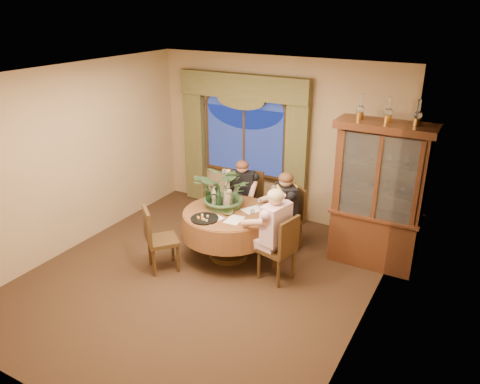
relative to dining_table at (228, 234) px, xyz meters
The scene contains 35 objects.
floor 0.83m from the dining_table, 94.16° to the right, with size 5.00×5.00×0.00m, color black.
wall_back 2.04m from the dining_table, 91.76° to the left, with size 4.50×4.50×0.00m, color #9C7F59.
wall_right 2.53m from the dining_table, 18.64° to the right, with size 5.00×5.00×0.00m, color #9C7F59.
ceiling 2.54m from the dining_table, 94.16° to the right, with size 5.00×5.00×0.00m, color white.
window 2.03m from the dining_table, 111.16° to the left, with size 1.62×0.10×1.32m, color navy, non-canonical shape.
arched_transom 2.49m from the dining_table, 111.16° to the left, with size 1.60×0.06×0.44m, color navy, non-canonical shape.
drapery_left 2.48m from the dining_table, 135.77° to the left, with size 0.38×0.14×2.32m, color #4C4923.
drapery_right 1.86m from the dining_table, 77.08° to the left, with size 0.38×0.14×2.32m, color #4C4923.
swag_valance 2.58m from the dining_table, 112.11° to the left, with size 2.45×0.16×0.42m, color #4C4923, non-canonical shape.
dining_table is the anchor object (origin of this frame).
china_cabinet 2.24m from the dining_table, 23.87° to the left, with size 1.32×0.52×2.13m, color #3D1F13.
oil_lamp_left 2.63m from the dining_table, 28.65° to the left, with size 0.11×0.11×0.34m, color #A5722D, non-canonical shape.
oil_lamp_center 2.87m from the dining_table, 23.87° to the left, with size 0.11×0.11×0.34m, color #A5722D, non-canonical shape.
oil_lamp_right 3.13m from the dining_table, 20.39° to the left, with size 0.11×0.11×0.34m, color #A5722D, non-canonical shape.
chair_right 0.91m from the dining_table, 12.43° to the right, with size 0.42×0.42×0.96m, color black.
chair_back_right 0.97m from the dining_table, 50.82° to the left, with size 0.42×0.42×0.96m, color black.
chair_back 1.03m from the dining_table, 101.18° to the left, with size 0.42×0.42×0.96m, color black.
chair_front_left 1.00m from the dining_table, 130.65° to the right, with size 0.42×0.42×0.96m, color black.
person_pink 0.94m from the dining_table, 13.17° to the right, with size 0.48×0.44×1.34m, color beige, non-canonical shape.
person_back 0.95m from the dining_table, 105.67° to the left, with size 0.45×0.41×1.25m, color black, non-canonical shape.
person_scarf 0.93m from the dining_table, 40.31° to the left, with size 0.46×0.43×1.30m, color black, non-canonical shape.
stoneware_vase 0.53m from the dining_table, 122.02° to the left, with size 0.15×0.15×0.28m, color #8F775F, non-canonical shape.
centerpiece_plant 0.99m from the dining_table, 128.62° to the left, with size 0.91×1.01×0.79m, color #34502F.
olive_bowl 0.41m from the dining_table, 61.76° to the right, with size 0.16×0.16×0.05m, color #50562A.
cheese_platter 0.57m from the dining_table, 111.41° to the right, with size 0.40×0.40×0.02m, color black.
wine_bottle_0 0.56m from the dining_table, 166.13° to the right, with size 0.07×0.07×0.33m, color black.
wine_bottle_1 0.65m from the dining_table, behind, with size 0.07×0.07×0.33m, color black.
wine_bottle_2 0.67m from the dining_table, 144.72° to the left, with size 0.07×0.07×0.33m, color black.
wine_bottle_3 0.60m from the dining_table, behind, with size 0.07×0.07×0.33m, color tan.
tasting_paper_0 0.48m from the dining_table, 43.04° to the right, with size 0.21×0.30×0.00m, color white.
tasting_paper_1 0.53m from the dining_table, 37.96° to the left, with size 0.21×0.30×0.00m, color white.
tasting_paper_2 0.51m from the dining_table, 99.48° to the right, with size 0.21×0.30×0.00m, color white.
wine_glass_person_pink 0.66m from the dining_table, 13.17° to the right, with size 0.07×0.07×0.18m, color silver, non-canonical shape.
wine_glass_person_back 0.66m from the dining_table, 105.67° to the left, with size 0.07×0.07×0.18m, color silver, non-canonical shape.
wine_glass_person_scarf 0.66m from the dining_table, 40.31° to the left, with size 0.07×0.07×0.18m, color silver, non-canonical shape.
Camera 1 is at (3.25, -4.63, 3.63)m, focal length 35.00 mm.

